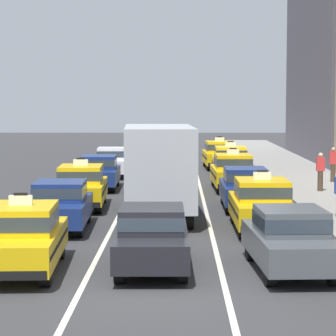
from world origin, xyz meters
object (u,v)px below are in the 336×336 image
at_px(taxi_left_third, 81,186).
at_px(taxi_right_sixth, 219,154).
at_px(sedan_left_fourth, 99,171).
at_px(sedan_right_third, 245,187).
at_px(sedan_left_fifth, 113,161).
at_px(taxi_right_fourth, 233,171).
at_px(taxi_center_third, 170,175).
at_px(taxi_right_second, 262,204).
at_px(box_truck_center_second, 158,168).
at_px(sedan_left_second, 60,204).
at_px(pedestrian_trailing, 333,164).
at_px(pedestrian_near_crosswalk, 320,172).
at_px(sedan_right_nearest, 290,238).
at_px(taxi_right_fifth, 230,161).
at_px(taxi_left_nearest, 22,237).
at_px(sedan_center_nearest, 152,236).

bearing_deg(taxi_left_third, taxi_right_sixth, 70.13).
height_order(sedan_left_fourth, sedan_right_third, same).
bearing_deg(sedan_left_fifth, sedan_right_third, -63.44).
bearing_deg(taxi_right_fourth, taxi_left_third, -135.53).
relative_size(taxi_left_third, sedan_right_third, 1.08).
bearing_deg(taxi_center_third, taxi_right_second, -72.15).
bearing_deg(sedan_left_fourth, taxi_right_fourth, -1.65).
xyz_separation_m(box_truck_center_second, taxi_right_second, (3.36, -2.61, -0.90)).
distance_m(sedan_left_fourth, taxi_center_third, 3.85).
distance_m(taxi_left_third, taxi_center_third, 5.49).
bearing_deg(sedan_left_fifth, taxi_right_fourth, -44.94).
height_order(sedan_left_second, sedan_left_fifth, same).
height_order(sedan_left_second, pedestrian_trailing, pedestrian_trailing).
distance_m(taxi_right_fourth, pedestrian_trailing, 5.53).
xyz_separation_m(taxi_left_third, taxi_right_sixth, (6.22, 17.21, 0.00)).
relative_size(sedan_left_second, taxi_left_third, 0.94).
relative_size(taxi_right_fourth, pedestrian_near_crosswalk, 2.72).
height_order(taxi_right_second, pedestrian_trailing, taxi_right_second).
distance_m(taxi_left_third, sedan_right_nearest, 12.78).
xyz_separation_m(taxi_right_fifth, pedestrian_near_crosswalk, (3.47, -7.49, 0.13)).
height_order(taxi_left_third, sedan_right_third, taxi_left_third).
bearing_deg(taxi_center_third, pedestrian_trailing, 26.61).
xyz_separation_m(sedan_right_third, taxi_right_sixth, (-0.08, 17.25, 0.03)).
bearing_deg(pedestrian_near_crosswalk, sedan_left_second, -136.58).
height_order(box_truck_center_second, pedestrian_near_crosswalk, box_truck_center_second).
bearing_deg(taxi_left_nearest, sedan_right_nearest, 0.78).
height_order(taxi_right_sixth, pedestrian_trailing, taxi_right_sixth).
xyz_separation_m(box_truck_center_second, pedestrian_near_crosswalk, (6.97, 6.96, -0.77)).
distance_m(taxi_left_third, sedan_center_nearest, 11.25).
distance_m(sedan_left_second, taxi_right_fourth, 12.79).
relative_size(taxi_left_nearest, box_truck_center_second, 0.66).
bearing_deg(taxi_right_second, sedan_left_fifth, 109.78).
height_order(sedan_center_nearest, pedestrian_trailing, pedestrian_trailing).
bearing_deg(pedestrian_near_crosswalk, sedan_center_nearest, -114.30).
relative_size(taxi_right_fourth, taxi_right_fifth, 1.01).
bearing_deg(taxi_left_third, pedestrian_near_crosswalk, 24.26).
xyz_separation_m(taxi_center_third, sedan_right_nearest, (3.08, -15.39, -0.03)).
bearing_deg(taxi_right_second, taxi_left_nearest, -136.75).
relative_size(sedan_left_fourth, taxi_right_sixth, 0.94).
distance_m(taxi_right_fourth, pedestrian_near_crosswalk, 4.09).
bearing_deg(sedan_right_third, sedan_right_nearest, -89.25).
bearing_deg(sedan_left_fifth, sedan_left_second, -90.75).
height_order(sedan_left_fourth, pedestrian_trailing, pedestrian_trailing).
xyz_separation_m(taxi_left_nearest, sedan_center_nearest, (3.13, 0.31, -0.03)).
height_order(taxi_left_nearest, pedestrian_near_crosswalk, taxi_left_nearest).
bearing_deg(pedestrian_near_crosswalk, sedan_left_fourth, 169.71).
bearing_deg(sedan_left_fifth, sedan_left_fourth, -91.31).
xyz_separation_m(taxi_left_third, taxi_right_second, (6.39, -5.07, 0.00)).
xyz_separation_m(sedan_right_third, pedestrian_near_crosswalk, (3.70, 4.55, 0.16)).
bearing_deg(taxi_right_sixth, taxi_center_third, -102.54).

